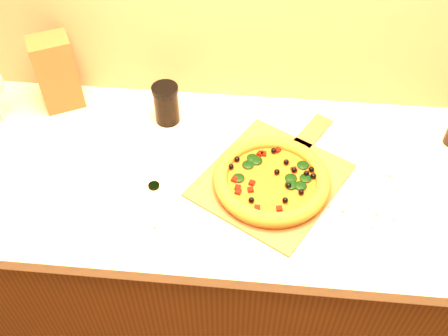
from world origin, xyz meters
TOP-DOWN VIEW (x-y plane):
  - cabinet at (0.00, 1.43)m, footprint 2.80×0.65m
  - countertop at (0.00, 1.43)m, footprint 2.84×0.68m
  - pizza_peel at (0.12, 1.41)m, footprint 0.47×0.52m
  - pizza at (0.12, 1.37)m, footprint 0.31×0.31m
  - bottle_cap at (-0.19, 1.35)m, footprint 0.04×0.04m
  - paper_bag at (-0.54, 1.66)m, footprint 0.14×0.13m
  - dark_jar at (-0.20, 1.61)m, footprint 0.08×0.08m

SIDE VIEW (x-z plane):
  - cabinet at x=0.00m, z-range 0.00..0.86m
  - countertop at x=0.00m, z-range 0.86..0.90m
  - bottle_cap at x=-0.19m, z-range 0.90..0.91m
  - pizza_peel at x=0.12m, z-range 0.90..0.91m
  - pizza at x=0.12m, z-range 0.91..0.95m
  - dark_jar at x=-0.20m, z-range 0.90..1.02m
  - paper_bag at x=-0.54m, z-range 0.90..1.13m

